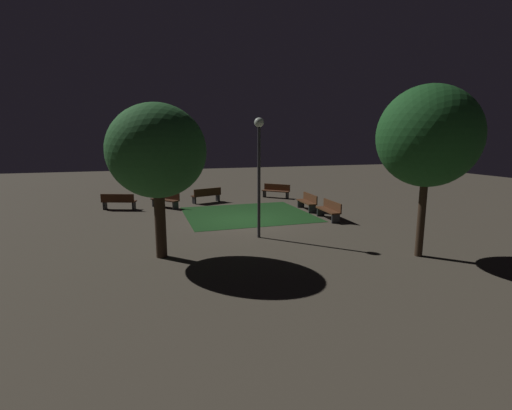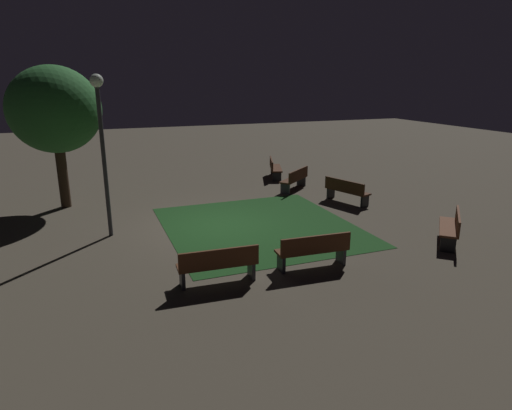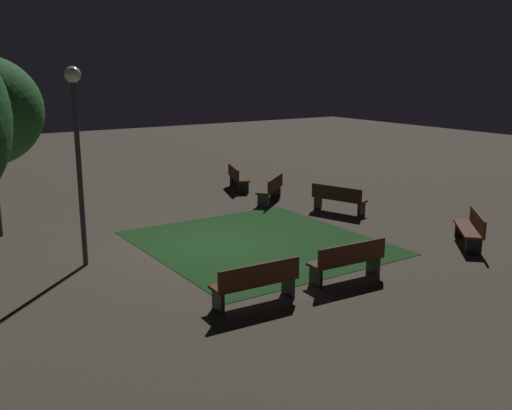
{
  "view_description": "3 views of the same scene",
  "coord_description": "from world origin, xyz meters",
  "px_view_note": "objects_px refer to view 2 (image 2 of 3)",
  "views": [
    {
      "loc": [
        -16.37,
        4.56,
        3.82
      ],
      "look_at": [
        -0.4,
        -0.47,
        0.75
      ],
      "focal_mm": 25.57,
      "sensor_mm": 36.0,
      "label": 1
    },
    {
      "loc": [
        -3.68,
        -12.68,
        4.45
      ],
      "look_at": [
        1.01,
        -0.51,
        0.71
      ],
      "focal_mm": 31.02,
      "sensor_mm": 36.0,
      "label": 2
    },
    {
      "loc": [
        -7.11,
        -12.81,
        4.53
      ],
      "look_at": [
        0.96,
        -0.62,
        1.09
      ],
      "focal_mm": 40.87,
      "sensor_mm": 36.0,
      "label": 3
    }
  ],
  "objects_px": {
    "bench_front_left": "(218,264)",
    "bench_near_trees": "(295,179)",
    "bench_path_side": "(313,249)",
    "bench_by_lamp": "(452,226)",
    "bench_corner": "(346,190)",
    "bench_back_row": "(274,167)",
    "tree_lawn_side": "(55,110)",
    "lamp_post_plaza_east": "(101,129)"
  },
  "relations": [
    {
      "from": "bench_front_left",
      "to": "bench_near_trees",
      "type": "xyz_separation_m",
      "value": [
        5.43,
        7.23,
        0.0
      ]
    },
    {
      "from": "bench_near_trees",
      "to": "bench_path_side",
      "type": "bearing_deg",
      "value": -112.78
    },
    {
      "from": "bench_by_lamp",
      "to": "bench_near_trees",
      "type": "xyz_separation_m",
      "value": [
        -1.39,
        7.09,
        0.0
      ]
    },
    {
      "from": "bench_front_left",
      "to": "bench_by_lamp",
      "type": "xyz_separation_m",
      "value": [
        6.81,
        0.15,
        0.0
      ]
    },
    {
      "from": "bench_path_side",
      "to": "bench_near_trees",
      "type": "xyz_separation_m",
      "value": [
        3.04,
        7.23,
        0.0
      ]
    },
    {
      "from": "bench_corner",
      "to": "bench_back_row",
      "type": "distance_m",
      "value": 4.99
    },
    {
      "from": "bench_by_lamp",
      "to": "bench_near_trees",
      "type": "distance_m",
      "value": 7.22
    },
    {
      "from": "tree_lawn_side",
      "to": "bench_by_lamp",
      "type": "bearing_deg",
      "value": -37.52
    },
    {
      "from": "bench_path_side",
      "to": "bench_by_lamp",
      "type": "distance_m",
      "value": 4.43
    },
    {
      "from": "bench_by_lamp",
      "to": "lamp_post_plaza_east",
      "type": "bearing_deg",
      "value": 155.44
    },
    {
      "from": "bench_near_trees",
      "to": "tree_lawn_side",
      "type": "height_order",
      "value": "tree_lawn_side"
    },
    {
      "from": "bench_back_row",
      "to": "bench_by_lamp",
      "type": "bearing_deg",
      "value": -82.51
    },
    {
      "from": "bench_front_left",
      "to": "bench_corner",
      "type": "bearing_deg",
      "value": 37.14
    },
    {
      "from": "bench_near_trees",
      "to": "bench_back_row",
      "type": "relative_size",
      "value": 0.91
    },
    {
      "from": "bench_path_side",
      "to": "bench_back_row",
      "type": "distance_m",
      "value": 10.22
    },
    {
      "from": "bench_corner",
      "to": "bench_front_left",
      "type": "bearing_deg",
      "value": -142.86
    },
    {
      "from": "bench_corner",
      "to": "bench_by_lamp",
      "type": "bearing_deg",
      "value": -83.95
    },
    {
      "from": "bench_path_side",
      "to": "bench_near_trees",
      "type": "height_order",
      "value": "same"
    },
    {
      "from": "bench_path_side",
      "to": "lamp_post_plaza_east",
      "type": "relative_size",
      "value": 0.4
    },
    {
      "from": "bench_corner",
      "to": "tree_lawn_side",
      "type": "relative_size",
      "value": 0.38
    },
    {
      "from": "bench_by_lamp",
      "to": "bench_back_row",
      "type": "distance_m",
      "value": 9.65
    },
    {
      "from": "bench_corner",
      "to": "lamp_post_plaza_east",
      "type": "xyz_separation_m",
      "value": [
        -8.38,
        -0.59,
        2.63
      ]
    },
    {
      "from": "lamp_post_plaza_east",
      "to": "bench_near_trees",
      "type": "bearing_deg",
      "value": 22.06
    },
    {
      "from": "bench_by_lamp",
      "to": "tree_lawn_side",
      "type": "distance_m",
      "value": 13.16
    },
    {
      "from": "bench_corner",
      "to": "bench_near_trees",
      "type": "relative_size",
      "value": 1.1
    },
    {
      "from": "bench_front_left",
      "to": "lamp_post_plaza_east",
      "type": "height_order",
      "value": "lamp_post_plaza_east"
    },
    {
      "from": "bench_front_left",
      "to": "tree_lawn_side",
      "type": "relative_size",
      "value": 0.37
    },
    {
      "from": "bench_front_left",
      "to": "bench_path_side",
      "type": "bearing_deg",
      "value": 0.0
    },
    {
      "from": "bench_near_trees",
      "to": "lamp_post_plaza_east",
      "type": "relative_size",
      "value": 0.37
    },
    {
      "from": "bench_back_row",
      "to": "bench_near_trees",
      "type": "bearing_deg",
      "value": -92.96
    },
    {
      "from": "bench_corner",
      "to": "bench_near_trees",
      "type": "xyz_separation_m",
      "value": [
        -0.89,
        2.44,
        0.0
      ]
    },
    {
      "from": "bench_by_lamp",
      "to": "bench_front_left",
      "type": "bearing_deg",
      "value": -178.77
    },
    {
      "from": "bench_path_side",
      "to": "bench_back_row",
      "type": "height_order",
      "value": "same"
    },
    {
      "from": "lamp_post_plaza_east",
      "to": "bench_corner",
      "type": "bearing_deg",
      "value": 4.02
    },
    {
      "from": "tree_lawn_side",
      "to": "bench_corner",
      "type": "bearing_deg",
      "value": -18.13
    },
    {
      "from": "bench_front_left",
      "to": "bench_back_row",
      "type": "height_order",
      "value": "same"
    },
    {
      "from": "bench_path_side",
      "to": "tree_lawn_side",
      "type": "distance_m",
      "value": 10.25
    },
    {
      "from": "bench_front_left",
      "to": "lamp_post_plaza_east",
      "type": "xyz_separation_m",
      "value": [
        -2.05,
        4.2,
        2.63
      ]
    },
    {
      "from": "bench_front_left",
      "to": "bench_path_side",
      "type": "height_order",
      "value": "same"
    },
    {
      "from": "bench_path_side",
      "to": "tree_lawn_side",
      "type": "bearing_deg",
      "value": 125.85
    },
    {
      "from": "bench_near_trees",
      "to": "tree_lawn_side",
      "type": "xyz_separation_m",
      "value": [
        -8.79,
        0.73,
        2.93
      ]
    },
    {
      "from": "bench_path_side",
      "to": "bench_corner",
      "type": "relative_size",
      "value": 0.98
    }
  ]
}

